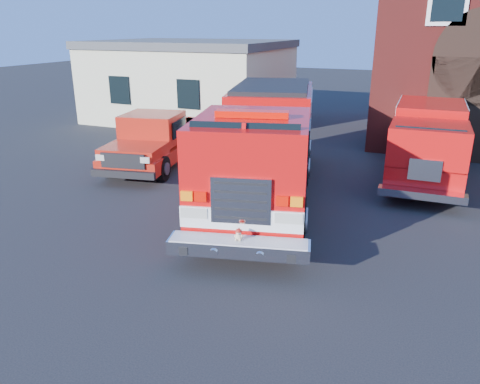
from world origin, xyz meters
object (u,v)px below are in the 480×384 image
at_px(side_building, 192,80).
at_px(fire_engine, 265,143).
at_px(secondary_truck, 428,137).
at_px(pickup_truck, 156,140).

relative_size(side_building, fire_engine, 0.95).
bearing_deg(fire_engine, secondary_truck, 42.92).
distance_m(side_building, fire_engine, 13.54).
bearing_deg(fire_engine, side_building, 128.02).
relative_size(fire_engine, pickup_truck, 1.66).
height_order(side_building, secondary_truck, side_building).
height_order(side_building, fire_engine, side_building).
bearing_deg(side_building, secondary_truck, -26.14).
bearing_deg(secondary_truck, side_building, 153.86).
distance_m(fire_engine, secondary_truck, 6.32).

